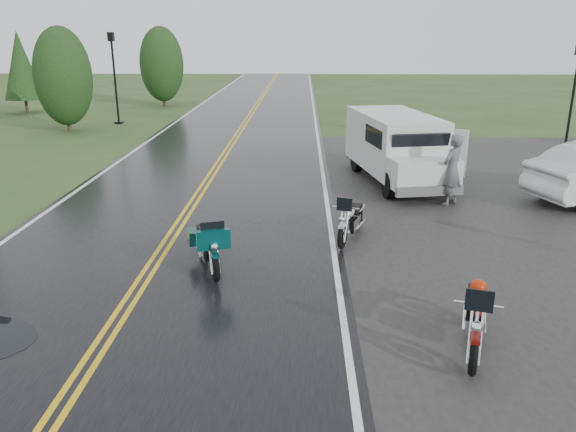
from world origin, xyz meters
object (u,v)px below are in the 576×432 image
Objects in this scene: person_at_van at (452,171)px; lamp_post_far_left at (115,78)px; motorcycle_red at (475,338)px; motorcycle_teal at (215,256)px; van_white at (391,162)px; motorcycle_silver at (343,227)px; lamp_post_far_right at (572,100)px.

lamp_post_far_left reaches higher than person_at_van.
motorcycle_teal is at bearing 160.66° from motorcycle_red.
motorcycle_silver is at bearing -122.09° from van_white.
van_white is 2.85× the size of person_at_van.
motorcycle_teal is 17.74m from lamp_post_far_right.
lamp_post_far_left reaches higher than motorcycle_teal.
motorcycle_silver is 0.45× the size of lamp_post_far_right.
van_white is at bearing 87.92° from motorcycle_silver.
lamp_post_far_right reaches higher than van_white.
motorcycle_red is at bearing -53.26° from motorcycle_silver.
lamp_post_far_right is at bearing -175.51° from person_at_van.
lamp_post_far_right is at bearing 27.55° from motorcycle_teal.
motorcycle_red is at bearing 33.89° from person_at_van.
lamp_post_far_right is (8.18, 15.72, 1.52)m from motorcycle_red.
motorcycle_silver is 0.40× the size of lamp_post_far_left.
lamp_post_far_right is (12.25, 12.74, 1.54)m from motorcycle_teal.
person_at_van reaches higher than motorcycle_red.
lamp_post_far_left is 1.11× the size of lamp_post_far_right.
van_white reaches higher than motorcycle_red.
motorcycle_red is at bearing -54.86° from motorcycle_teal.
person_at_van reaches higher than motorcycle_silver.
motorcycle_teal is 0.47× the size of lamp_post_far_right.
person_at_van is at bearing 24.26° from motorcycle_teal.
motorcycle_silver is at bearing 124.33° from motorcycle_red.
van_white is at bearing -140.01° from lamp_post_far_right.
lamp_post_far_right reaches higher than motorcycle_teal.
motorcycle_red is 0.44× the size of lamp_post_far_left.
lamp_post_far_left reaches higher than motorcycle_red.
person_at_van is 20.37m from lamp_post_far_left.
motorcycle_silver is at bearing 16.75° from motorcycle_teal.
motorcycle_teal is at bearing -67.76° from lamp_post_far_left.
lamp_post_far_left is (-8.22, 20.10, 1.78)m from motorcycle_teal.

